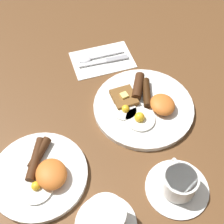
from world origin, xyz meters
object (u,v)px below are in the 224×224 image
(teacup_near, at_px, (179,184))
(breakfast_plate_far, at_px, (41,174))
(knife, at_px, (106,60))
(spoon, at_px, (90,58))
(teacup_far, at_px, (106,220))
(breakfast_plate_near, at_px, (144,105))

(teacup_near, bearing_deg, breakfast_plate_far, 62.58)
(knife, relative_size, spoon, 1.05)
(breakfast_plate_far, relative_size, spoon, 1.52)
(spoon, bearing_deg, knife, 154.10)
(teacup_near, relative_size, spoon, 0.97)
(knife, bearing_deg, teacup_far, 75.24)
(spoon, bearing_deg, teacup_near, 99.44)
(teacup_near, distance_m, teacup_far, 0.19)
(breakfast_plate_far, bearing_deg, teacup_near, -117.42)
(teacup_near, bearing_deg, breakfast_plate_near, -7.00)
(breakfast_plate_near, bearing_deg, knife, 7.99)
(teacup_near, height_order, knife, teacup_near)
(breakfast_plate_near, xyz_separation_m, knife, (0.22, 0.03, -0.01))
(breakfast_plate_near, xyz_separation_m, teacup_near, (-0.25, 0.03, 0.01))
(breakfast_plate_far, height_order, teacup_far, teacup_far)
(breakfast_plate_far, relative_size, teacup_near, 1.56)
(teacup_far, height_order, knife, teacup_far)
(breakfast_plate_near, distance_m, teacup_far, 0.35)
(breakfast_plate_far, relative_size, teacup_far, 1.71)
(breakfast_plate_near, height_order, teacup_near, teacup_near)
(breakfast_plate_far, relative_size, knife, 1.45)
(teacup_near, relative_size, knife, 0.93)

